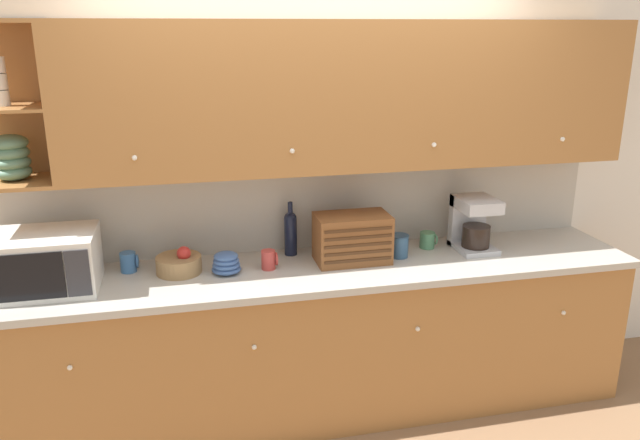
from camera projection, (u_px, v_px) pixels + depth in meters
name	position (u px, v px, depth m)	size (l,w,h in m)	color
ground_plane	(312.00, 377.00, 4.08)	(24.00, 24.00, 0.00)	#896647
wall_back	(310.00, 184.00, 3.73)	(5.96, 0.06, 2.60)	white
counter_unit	(324.00, 338.00, 3.64)	(3.58, 0.68, 0.91)	#A36B38
backsplash_panel	(312.00, 205.00, 3.73)	(3.56, 0.01, 0.53)	#B7B2A8
upper_cabinets	(347.00, 96.00, 3.40)	(3.56, 0.39, 0.79)	#A36B38
microwave	(45.00, 262.00, 3.15)	(0.51, 0.41, 0.29)	silver
mug	(129.00, 262.00, 3.40)	(0.10, 0.09, 0.11)	#38669E
fruit_basket	(179.00, 264.00, 3.39)	(0.25, 0.25, 0.15)	#937047
bowl_stack_on_counter	(226.00, 263.00, 3.38)	(0.16, 0.16, 0.12)	#3D5B93
mug_blue_second	(269.00, 260.00, 3.44)	(0.09, 0.08, 0.11)	#B73D38
wine_bottle	(291.00, 231.00, 3.64)	(0.07, 0.07, 0.32)	black
bread_box	(352.00, 238.00, 3.53)	(0.42, 0.25, 0.28)	brown
storage_canister	(399.00, 246.00, 3.62)	(0.11, 0.11, 0.13)	#33567A
mug_patterned_third	(428.00, 240.00, 3.77)	(0.10, 0.09, 0.10)	#4C845B
coffee_maker	(473.00, 223.00, 3.73)	(0.22, 0.27, 0.32)	#B7B7BC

